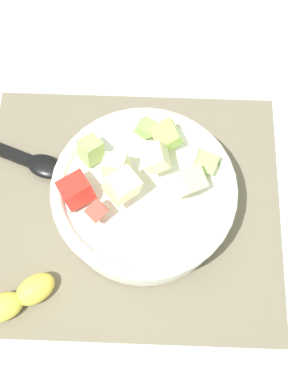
% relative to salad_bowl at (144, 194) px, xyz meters
% --- Properties ---
extents(ground_plane, '(2.40, 2.40, 0.00)m').
position_rel_salad_bowl_xyz_m(ground_plane, '(-0.02, -0.00, -0.05)').
color(ground_plane, silver).
extents(placemat, '(0.42, 0.37, 0.01)m').
position_rel_salad_bowl_xyz_m(placemat, '(-0.02, -0.00, -0.05)').
color(placemat, '#756B56').
rests_on(placemat, ground_plane).
extents(salad_bowl, '(0.25, 0.25, 0.12)m').
position_rel_salad_bowl_xyz_m(salad_bowl, '(0.00, 0.00, 0.00)').
color(salad_bowl, white).
rests_on(salad_bowl, placemat).
extents(serving_spoon, '(0.21, 0.10, 0.01)m').
position_rel_salad_bowl_xyz_m(serving_spoon, '(-0.19, 0.07, -0.04)').
color(serving_spoon, black).
rests_on(serving_spoon, placemat).
extents(banana_whole, '(0.15, 0.10, 0.04)m').
position_rel_salad_bowl_xyz_m(banana_whole, '(-0.18, -0.15, -0.03)').
color(banana_whole, yellow).
rests_on(banana_whole, ground_plane).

